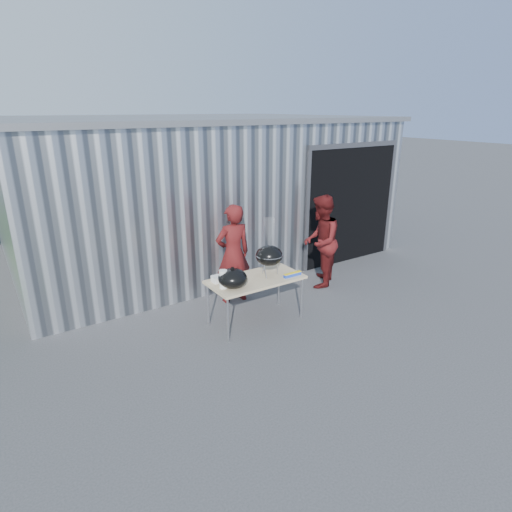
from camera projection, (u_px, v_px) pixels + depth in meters
ground at (272, 329)px, 6.71m from camera, size 80.00×80.00×0.00m
building at (193, 184)px, 10.30m from camera, size 8.20×6.20×3.10m
folding_table at (256, 281)px, 6.73m from camera, size 1.50×0.75×0.75m
kettle_grill at (269, 250)px, 6.70m from camera, size 0.43×0.43×0.93m
grill_lid at (233, 278)px, 6.34m from camera, size 0.44×0.44×0.32m
paper_towels at (223, 279)px, 6.31m from camera, size 0.12×0.12×0.28m
white_tub at (219, 279)px, 6.57m from camera, size 0.20×0.15×0.10m
foil_box at (292, 274)px, 6.79m from camera, size 0.32×0.05×0.06m
person_cook at (233, 254)px, 7.43m from camera, size 0.68×0.48×1.76m
person_bystander at (321, 241)px, 8.11m from camera, size 1.09×1.07×1.77m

